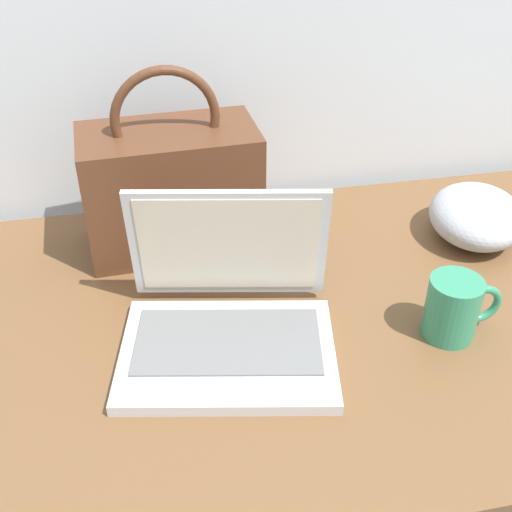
{
  "coord_description": "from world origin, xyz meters",
  "views": [
    {
      "loc": [
        -0.21,
        -0.75,
        0.68
      ],
      "look_at": [
        -0.06,
        0.0,
        0.15
      ],
      "focal_mm": 44.61,
      "sensor_mm": 36.0,
      "label": 1
    }
  ],
  "objects_px": {
    "laptop": "(228,314)",
    "handbag": "(172,186)",
    "cushion": "(477,216)",
    "coffee_mug": "(454,307)"
  },
  "relations": [
    {
      "from": "laptop",
      "to": "handbag",
      "type": "height_order",
      "value": "handbag"
    },
    {
      "from": "handbag",
      "to": "cushion",
      "type": "relative_size",
      "value": 1.65
    },
    {
      "from": "coffee_mug",
      "to": "cushion",
      "type": "xyz_separation_m",
      "value": [
        0.16,
        0.24,
        -0.01
      ]
    },
    {
      "from": "handbag",
      "to": "coffee_mug",
      "type": "bearing_deg",
      "value": -40.98
    },
    {
      "from": "cushion",
      "to": "coffee_mug",
      "type": "bearing_deg",
      "value": -123.71
    },
    {
      "from": "coffee_mug",
      "to": "handbag",
      "type": "bearing_deg",
      "value": 139.02
    },
    {
      "from": "laptop",
      "to": "cushion",
      "type": "relative_size",
      "value": 1.73
    },
    {
      "from": "laptop",
      "to": "cushion",
      "type": "xyz_separation_m",
      "value": [
        0.49,
        0.19,
        -0.0
      ]
    },
    {
      "from": "laptop",
      "to": "coffee_mug",
      "type": "relative_size",
      "value": 2.91
    },
    {
      "from": "coffee_mug",
      "to": "handbag",
      "type": "distance_m",
      "value": 0.51
    }
  ]
}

